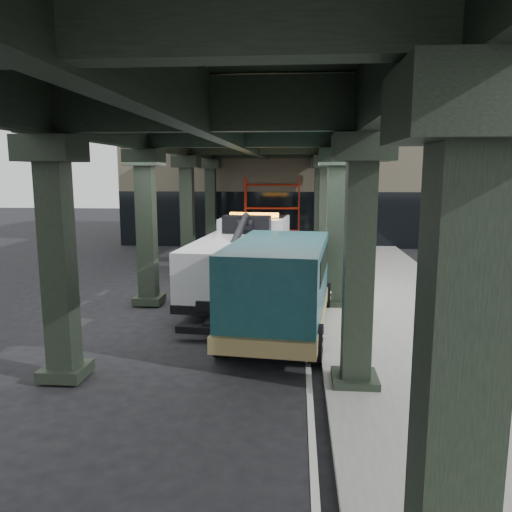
% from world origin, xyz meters
% --- Properties ---
extents(ground, '(90.00, 90.00, 0.00)m').
position_xyz_m(ground, '(0.00, 0.00, 0.00)').
color(ground, black).
rests_on(ground, ground).
extents(sidewalk, '(5.00, 40.00, 0.15)m').
position_xyz_m(sidewalk, '(4.50, 2.00, 0.07)').
color(sidewalk, gray).
rests_on(sidewalk, ground).
extents(lane_stripe, '(0.12, 38.00, 0.01)m').
position_xyz_m(lane_stripe, '(1.70, 2.00, 0.01)').
color(lane_stripe, silver).
rests_on(lane_stripe, ground).
extents(viaduct, '(7.40, 32.00, 6.40)m').
position_xyz_m(viaduct, '(-0.40, 2.00, 5.46)').
color(viaduct, black).
rests_on(viaduct, ground).
extents(building, '(22.00, 10.00, 8.00)m').
position_xyz_m(building, '(2.00, 20.00, 4.00)').
color(building, '#C6B793').
rests_on(building, ground).
extents(scaffolding, '(3.08, 0.88, 4.00)m').
position_xyz_m(scaffolding, '(0.00, 14.64, 2.11)').
color(scaffolding, red).
rests_on(scaffolding, ground).
extents(tow_truck, '(3.18, 9.02, 2.90)m').
position_xyz_m(tow_truck, '(-0.41, 3.69, 1.42)').
color(tow_truck, black).
rests_on(tow_truck, ground).
extents(towed_van, '(3.05, 6.48, 2.54)m').
position_xyz_m(towed_van, '(0.99, -0.58, 1.37)').
color(towed_van, '#133E44').
rests_on(towed_van, ground).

